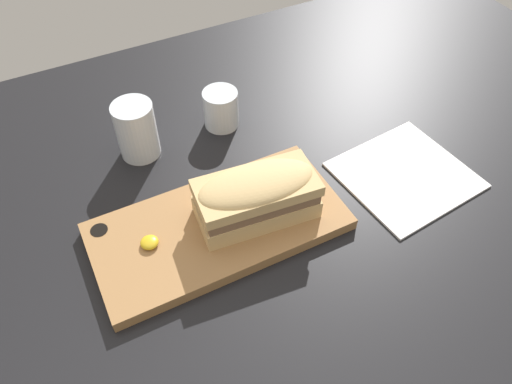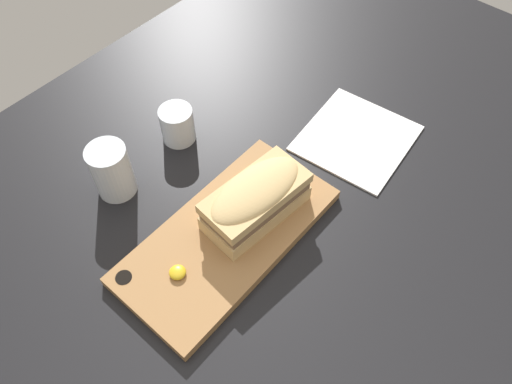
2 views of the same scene
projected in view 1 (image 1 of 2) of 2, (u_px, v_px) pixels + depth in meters
The scene contains 7 objects.
dining_table at pixel (215, 217), 81.60cm from camera, with size 184.76×105.96×2.00cm.
serving_board at pixel (218, 226), 77.81cm from camera, with size 39.02×19.00×2.12cm.
sandwich at pixel (256, 195), 74.92cm from camera, with size 19.05×10.50×8.24cm.
mustard_dollop at pixel (149, 242), 73.85cm from camera, with size 2.72×2.72×1.09cm.
water_glass at pixel (137, 133), 86.98cm from camera, with size 7.10×7.10×10.49cm.
wine_glass at pixel (221, 110), 92.96cm from camera, with size 6.54×6.54×7.30cm.
napkin at pixel (405, 175), 86.31cm from camera, with size 22.76×21.71×0.40cm.
Camera 1 is at (-17.15, -48.51, 64.82)cm, focal length 35.00 mm.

